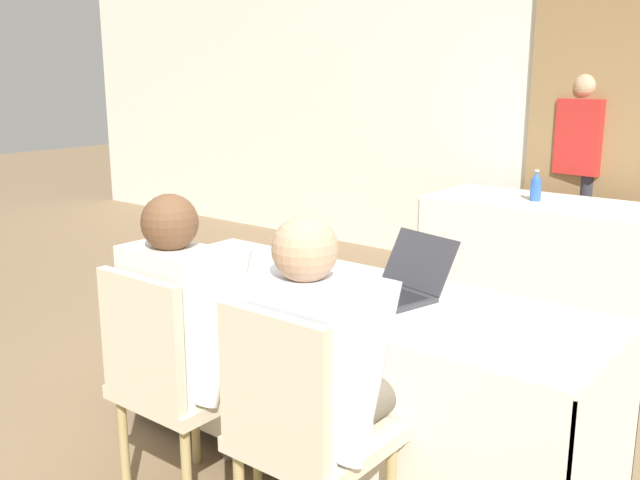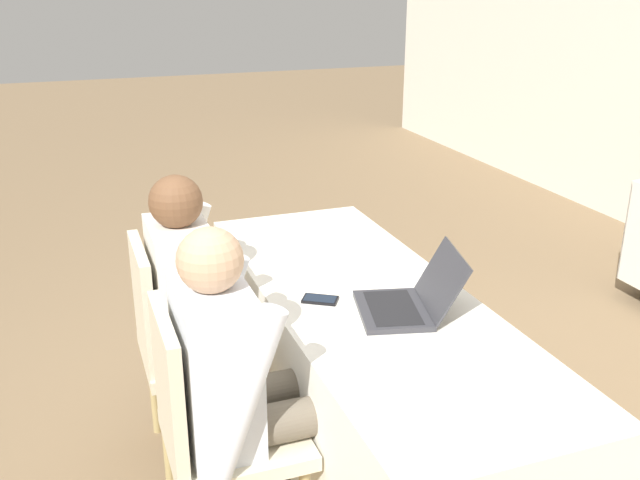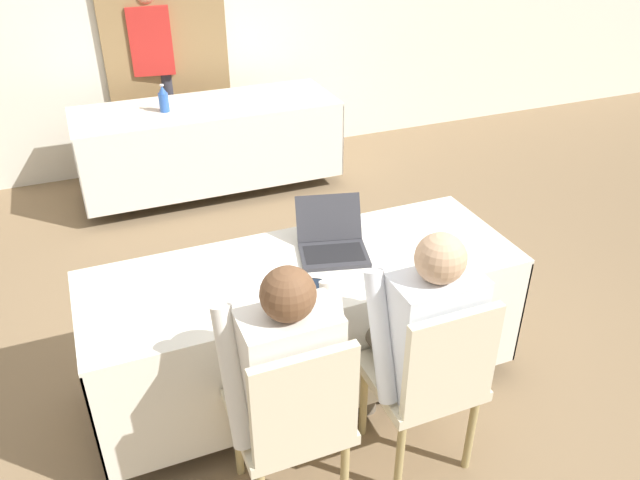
% 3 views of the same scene
% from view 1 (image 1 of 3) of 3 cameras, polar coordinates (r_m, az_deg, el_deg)
% --- Properties ---
extents(ground_plane, '(24.00, 24.00, 0.00)m').
position_cam_1_polar(ground_plane, '(3.16, 2.29, -16.99)').
color(ground_plane, '#846B4C').
extents(wall_back, '(12.00, 0.06, 2.70)m').
position_cam_1_polar(wall_back, '(5.62, 22.16, 9.89)').
color(wall_back, silver).
rests_on(wall_back, ground_plane).
extents(curtain_panel, '(1.03, 0.04, 2.65)m').
position_cam_1_polar(curtain_panel, '(5.57, 21.46, 9.67)').
color(curtain_panel, olive).
rests_on(curtain_panel, ground_plane).
extents(conference_table_near, '(2.07, 0.74, 0.74)m').
position_cam_1_polar(conference_table_near, '(2.92, 2.39, -7.48)').
color(conference_table_near, white).
rests_on(conference_table_near, ground_plane).
extents(conference_table_far, '(2.07, 0.74, 0.74)m').
position_cam_1_polar(conference_table_far, '(5.02, 20.22, 0.61)').
color(conference_table_far, white).
rests_on(conference_table_far, ground_plane).
extents(laptop, '(0.40, 0.42, 0.23)m').
position_cam_1_polar(laptop, '(2.82, 6.17, -3.60)').
color(laptop, '#333338').
rests_on(laptop, conference_table_near).
extents(cell_phone, '(0.13, 0.15, 0.01)m').
position_cam_1_polar(cell_phone, '(2.73, -0.25, -4.90)').
color(cell_phone, black).
rests_on(cell_phone, conference_table_near).
extents(paper_beside_laptop, '(0.32, 0.36, 0.00)m').
position_cam_1_polar(paper_beside_laptop, '(2.37, 17.40, -8.58)').
color(paper_beside_laptop, white).
rests_on(paper_beside_laptop, conference_table_near).
extents(paper_centre_table, '(0.30, 0.35, 0.00)m').
position_cam_1_polar(paper_centre_table, '(3.00, -0.90, -3.31)').
color(paper_centre_table, white).
rests_on(paper_centre_table, conference_table_near).
extents(water_bottle, '(0.07, 0.07, 0.21)m').
position_cam_1_polar(water_bottle, '(5.05, 16.89, 4.09)').
color(water_bottle, '#2D5BB7').
rests_on(water_bottle, conference_table_far).
extents(chair_near_left, '(0.44, 0.44, 0.93)m').
position_cam_1_polar(chair_near_left, '(2.67, -11.77, -10.70)').
color(chair_near_left, tan).
rests_on(chair_near_left, ground_plane).
extents(chair_near_right, '(0.44, 0.44, 0.93)m').
position_cam_1_polar(chair_near_right, '(2.28, -1.57, -14.82)').
color(chair_near_right, tan).
rests_on(chair_near_right, ground_plane).
extents(person_checkered_shirt, '(0.50, 0.52, 1.19)m').
position_cam_1_polar(person_checkered_shirt, '(2.68, -10.21, -6.93)').
color(person_checkered_shirt, '#665B4C').
rests_on(person_checkered_shirt, ground_plane).
extents(person_white_shirt, '(0.50, 0.52, 1.19)m').
position_cam_1_polar(person_white_shirt, '(2.29, 0.11, -10.34)').
color(person_white_shirt, '#665B4C').
rests_on(person_white_shirt, ground_plane).
extents(person_red_shirt, '(0.36, 0.25, 1.59)m').
position_cam_1_polar(person_red_shirt, '(5.67, 20.08, 5.64)').
color(person_red_shirt, '#33333D').
rests_on(person_red_shirt, ground_plane).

